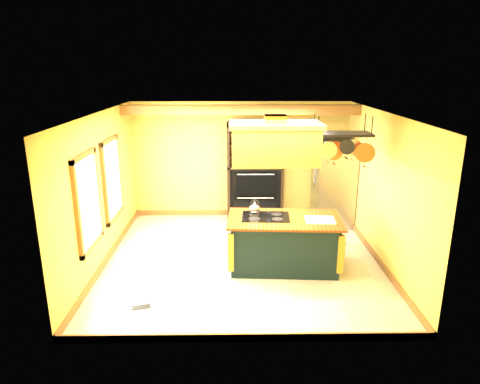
{
  "coord_description": "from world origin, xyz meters",
  "views": [
    {
      "loc": [
        -0.14,
        -7.29,
        3.47
      ],
      "look_at": [
        -0.04,
        0.3,
        1.22
      ],
      "focal_mm": 32.0,
      "sensor_mm": 36.0,
      "label": 1
    }
  ],
  "objects_px": {
    "kitchen_island": "(284,242)",
    "hutch": "(255,182)",
    "pot_rack": "(342,141)",
    "refrigerator": "(333,184)",
    "range_hood": "(275,142)"
  },
  "relations": [
    {
      "from": "range_hood",
      "to": "hutch",
      "type": "relative_size",
      "value": 0.67
    },
    {
      "from": "range_hood",
      "to": "hutch",
      "type": "height_order",
      "value": "range_hood"
    },
    {
      "from": "pot_rack",
      "to": "hutch",
      "type": "height_order",
      "value": "pot_rack"
    },
    {
      "from": "range_hood",
      "to": "pot_rack",
      "type": "distance_m",
      "value": 1.11
    },
    {
      "from": "pot_rack",
      "to": "refrigerator",
      "type": "xyz_separation_m",
      "value": [
        0.43,
        2.21,
        -1.34
      ]
    },
    {
      "from": "hutch",
      "to": "pot_rack",
      "type": "bearing_deg",
      "value": -62.89
    },
    {
      "from": "kitchen_island",
      "to": "range_hood",
      "type": "height_order",
      "value": "range_hood"
    },
    {
      "from": "pot_rack",
      "to": "refrigerator",
      "type": "distance_m",
      "value": 2.62
    },
    {
      "from": "kitchen_island",
      "to": "hutch",
      "type": "distance_m",
      "value": 2.62
    },
    {
      "from": "refrigerator",
      "to": "hutch",
      "type": "height_order",
      "value": "hutch"
    },
    {
      "from": "kitchen_island",
      "to": "range_hood",
      "type": "bearing_deg",
      "value": -176.47
    },
    {
      "from": "range_hood",
      "to": "refrigerator",
      "type": "height_order",
      "value": "range_hood"
    },
    {
      "from": "hutch",
      "to": "refrigerator",
      "type": "bearing_deg",
      "value": -11.57
    },
    {
      "from": "kitchen_island",
      "to": "refrigerator",
      "type": "bearing_deg",
      "value": 61.96
    },
    {
      "from": "range_hood",
      "to": "pot_rack",
      "type": "xyz_separation_m",
      "value": [
        1.11,
        0.0,
        0.01
      ]
    }
  ]
}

